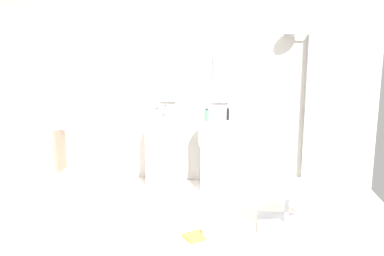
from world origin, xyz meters
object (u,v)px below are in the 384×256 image
(shower_column, at_px, (309,109))
(soap_bottle_white, at_px, (157,115))
(magazine_ochre, at_px, (197,236))
(coffee_mug, at_px, (207,233))
(pedestal_sink_left, at_px, (164,149))
(soap_bottle_black, at_px, (228,114))
(lounge_chair, at_px, (287,195))
(soap_bottle_grey, at_px, (165,111))
(towel_rack, at_px, (58,152))
(pedestal_sink_right, at_px, (218,151))
(soap_bottle_green, at_px, (207,115))

(shower_column, bearing_deg, soap_bottle_white, -169.82)
(magazine_ochre, height_order, coffee_mug, coffee_mug)
(pedestal_sink_left, relative_size, coffee_mug, 10.46)
(magazine_ochre, bearing_deg, soap_bottle_black, 45.44)
(pedestal_sink_left, height_order, lounge_chair, pedestal_sink_left)
(soap_bottle_grey, bearing_deg, towel_rack, -136.70)
(soap_bottle_grey, distance_m, soap_bottle_white, 0.30)
(pedestal_sink_right, relative_size, coffee_mug, 10.46)
(soap_bottle_green, bearing_deg, towel_rack, -157.08)
(lounge_chair, relative_size, magazine_ochre, 4.78)
(soap_bottle_green, bearing_deg, coffee_mug, -82.22)
(pedestal_sink_right, bearing_deg, towel_rack, -155.67)
(soap_bottle_green, bearing_deg, soap_bottle_grey, 154.67)
(towel_rack, relative_size, soap_bottle_white, 6.03)
(shower_column, relative_size, soap_bottle_white, 13.01)
(lounge_chair, xyz_separation_m, coffee_mug, (-0.76, -0.39, -0.29))
(pedestal_sink_left, distance_m, coffee_mug, 1.70)
(lounge_chair, distance_m, soap_bottle_white, 1.96)
(towel_rack, bearing_deg, soap_bottle_grey, 43.30)
(coffee_mug, height_order, soap_bottle_grey, soap_bottle_grey)
(soap_bottle_grey, height_order, soap_bottle_white, soap_bottle_grey)
(towel_rack, relative_size, coffee_mug, 9.64)
(shower_column, height_order, magazine_ochre, shower_column)
(soap_bottle_white, bearing_deg, coffee_mug, -57.85)
(pedestal_sink_right, height_order, coffee_mug, pedestal_sink_right)
(shower_column, distance_m, soap_bottle_white, 1.99)
(coffee_mug, bearing_deg, magazine_ochre, -173.83)
(coffee_mug, bearing_deg, soap_bottle_grey, 116.16)
(soap_bottle_grey, bearing_deg, soap_bottle_green, -25.33)
(soap_bottle_black, bearing_deg, coffee_mug, -93.02)
(pedestal_sink_left, distance_m, soap_bottle_white, 0.50)
(pedestal_sink_right, height_order, towel_rack, pedestal_sink_right)
(pedestal_sink_right, bearing_deg, soap_bottle_grey, 166.50)
(magazine_ochre, distance_m, coffee_mug, 0.10)
(soap_bottle_white, bearing_deg, soap_bottle_black, 9.48)
(magazine_ochre, height_order, soap_bottle_green, soap_bottle_green)
(soap_bottle_grey, xyz_separation_m, soap_bottle_green, (0.61, -0.29, -0.00))
(soap_bottle_green, bearing_deg, soap_bottle_black, 29.36)
(pedestal_sink_right, height_order, magazine_ochre, pedestal_sink_right)
(towel_rack, height_order, soap_bottle_green, soap_bottle_green)
(pedestal_sink_left, height_order, magazine_ochre, pedestal_sink_left)
(soap_bottle_grey, distance_m, soap_bottle_black, 0.89)
(coffee_mug, relative_size, soap_bottle_black, 0.59)
(shower_column, bearing_deg, pedestal_sink_left, -172.96)
(shower_column, bearing_deg, soap_bottle_black, -169.21)
(pedestal_sink_right, height_order, soap_bottle_grey, soap_bottle_grey)
(pedestal_sink_right, distance_m, lounge_chair, 1.34)
(soap_bottle_black, relative_size, soap_bottle_green, 1.01)
(soap_bottle_black, distance_m, soap_bottle_green, 0.30)
(pedestal_sink_right, distance_m, soap_bottle_green, 0.52)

